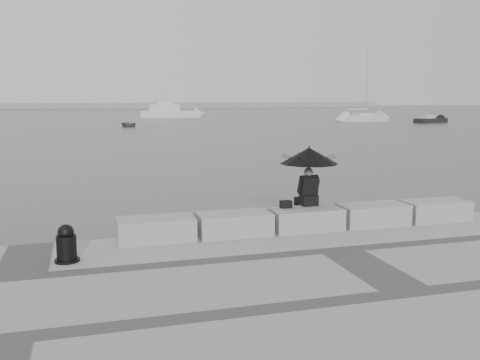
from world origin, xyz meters
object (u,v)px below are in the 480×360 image
object	(u,v)px
seated_person	(309,161)
dinghy	(129,124)
small_motorboat	(431,120)
mooring_bollard	(66,246)
sailboat_right	(363,118)
motor_cruiser	(171,112)

from	to	relation	value
seated_person	dinghy	xyz separation A→B (m)	(-0.06, 53.23, -1.74)
small_motorboat	seated_person	bearing A→B (deg)	-145.14
mooring_bollard	sailboat_right	size ratio (longest dim) A/B	0.06
seated_person	motor_cruiser	xyz separation A→B (m)	(8.95, 79.58, -1.14)
seated_person	small_motorboat	world-z (taller)	seated_person
seated_person	dinghy	world-z (taller)	seated_person
mooring_bollard	dinghy	bearing A→B (deg)	84.47
seated_person	sailboat_right	bearing A→B (deg)	56.26
seated_person	mooring_bollard	size ratio (longest dim) A/B	1.96
small_motorboat	dinghy	distance (m)	40.29
dinghy	mooring_bollard	bearing A→B (deg)	-109.15
dinghy	small_motorboat	bearing A→B (deg)	-15.88
seated_person	motor_cruiser	bearing A→B (deg)	79.86
sailboat_right	small_motorboat	world-z (taller)	sailboat_right
mooring_bollard	dinghy	distance (m)	54.83
motor_cruiser	dinghy	distance (m)	27.85
mooring_bollard	small_motorboat	world-z (taller)	mooring_bollard
sailboat_right	mooring_bollard	bearing A→B (deg)	-134.93
mooring_bollard	motor_cruiser	size ratio (longest dim) A/B	0.07
sailboat_right	motor_cruiser	bearing A→B (deg)	124.73
sailboat_right	motor_cruiser	size ratio (longest dim) A/B	1.26
seated_person	motor_cruiser	world-z (taller)	motor_cruiser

